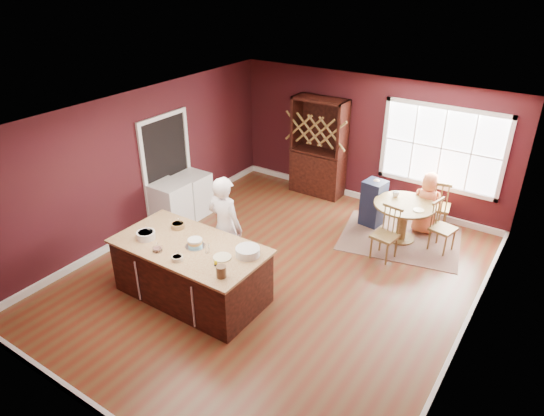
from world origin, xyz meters
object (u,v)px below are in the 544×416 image
(hutch, at_px, (319,147))
(toddler, at_px, (374,185))
(chair_south, at_px, (385,234))
(chair_north, at_px, (437,204))
(kitchen_island, at_px, (192,272))
(baker, at_px, (225,227))
(dryer, at_px, (193,194))
(seated_woman, at_px, (427,203))
(dining_table, at_px, (403,214))
(chair_east, at_px, (444,227))
(high_chair, at_px, (373,202))
(washer, at_px, (171,205))
(layer_cake, at_px, (195,243))

(hutch, bearing_deg, toddler, -20.36)
(toddler, distance_m, hutch, 1.69)
(chair_south, relative_size, chair_north, 0.89)
(kitchen_island, height_order, baker, baker)
(dryer, bearing_deg, chair_south, 8.43)
(kitchen_island, xyz_separation_m, seated_woman, (2.35, 3.98, 0.17))
(dining_table, bearing_deg, chair_east, 2.86)
(dining_table, distance_m, chair_south, 0.79)
(chair_north, bearing_deg, kitchen_island, 49.92)
(seated_woman, xyz_separation_m, high_chair, (-0.95, -0.28, -0.13))
(baker, height_order, chair_north, baker)
(dining_table, relative_size, baker, 0.63)
(kitchen_island, bearing_deg, dining_table, 58.73)
(chair_north, bearing_deg, baker, 45.17)
(baker, xyz_separation_m, toddler, (1.28, 3.03, -0.07))
(dining_table, relative_size, high_chair, 1.15)
(chair_east, xyz_separation_m, chair_north, (-0.33, 0.69, 0.06))
(dining_table, distance_m, washer, 4.42)
(chair_south, relative_size, seated_woman, 0.80)
(baker, relative_size, layer_cake, 5.81)
(layer_cake, relative_size, dryer, 0.35)
(baker, bearing_deg, high_chair, -113.53)
(chair_south, relative_size, toddler, 3.75)
(chair_north, distance_m, high_chair, 1.20)
(seated_woman, xyz_separation_m, toddler, (-1.01, -0.18, 0.20))
(seated_woman, bearing_deg, baker, 45.63)
(toddler, distance_m, dryer, 3.64)
(chair_north, distance_m, toddler, 1.24)
(chair_east, xyz_separation_m, high_chair, (-1.43, 0.22, 0.00))
(chair_east, xyz_separation_m, seated_woman, (-0.48, 0.49, 0.13))
(washer, bearing_deg, toddler, 36.46)
(chair_south, xyz_separation_m, dryer, (-3.91, -0.58, -0.05))
(layer_cake, bearing_deg, chair_south, 53.42)
(chair_east, distance_m, chair_north, 0.76)
(kitchen_island, distance_m, seated_woman, 4.63)
(hutch, relative_size, washer, 2.38)
(seated_woman, height_order, high_chair, seated_woman)
(kitchen_island, relative_size, chair_south, 2.40)
(baker, relative_size, dryer, 2.02)
(chair_south, xyz_separation_m, chair_north, (0.44, 1.51, 0.06))
(layer_cake, bearing_deg, seated_woman, 60.42)
(dryer, bearing_deg, toddler, 28.30)
(kitchen_island, relative_size, baker, 1.33)
(hutch, height_order, dryer, hutch)
(washer, distance_m, dryer, 0.64)
(chair_east, distance_m, toddler, 1.55)
(chair_east, xyz_separation_m, toddler, (-1.48, 0.31, 0.33))
(dining_table, xyz_separation_m, layer_cake, (-1.99, -3.43, 0.45))
(chair_east, xyz_separation_m, chair_south, (-0.77, -0.83, 0.00))
(chair_south, bearing_deg, chair_east, 55.63)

